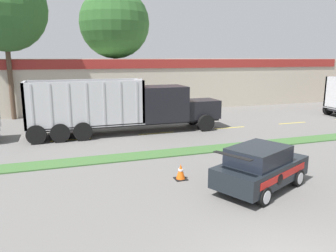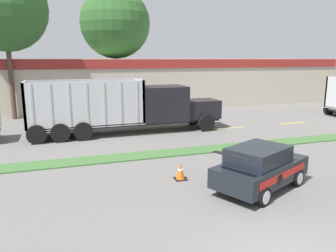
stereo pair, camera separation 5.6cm
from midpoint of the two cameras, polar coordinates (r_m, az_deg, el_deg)
grass_verge at (r=16.85m, az=-1.10°, el=-4.85°), size 120.00×1.31×0.06m
centre_line_3 at (r=20.64m, az=-16.42°, el=-2.30°), size 2.40×0.14×0.01m
centre_line_4 at (r=21.49m, az=-1.90°, el=-1.28°), size 2.40×0.14×0.01m
centre_line_5 at (r=23.58m, az=10.76°, el=-0.31°), size 2.40×0.14×0.01m
centre_line_6 at (r=26.62m, az=20.96°, el=0.48°), size 2.40×0.14×0.01m
dump_truck_mid at (r=21.70m, az=-4.41°, el=3.13°), size 12.56×2.64×3.61m
rally_car at (r=12.74m, az=15.86°, el=-6.91°), size 4.43×3.37×1.71m
traffic_cone at (r=13.41m, az=2.30°, el=-7.97°), size 0.49×0.49×0.65m
store_building_backdrop at (r=36.23m, az=-4.57°, el=7.82°), size 43.33×12.10×4.79m
tree_behind_left at (r=33.25m, az=-9.18°, el=18.39°), size 6.66×6.66×13.11m
tree_behind_centre at (r=29.25m, az=-26.67°, el=19.04°), size 6.43×6.43×13.34m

